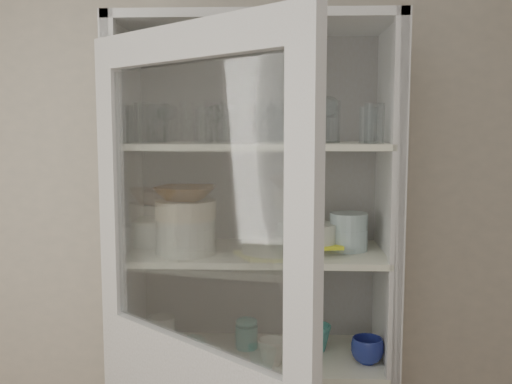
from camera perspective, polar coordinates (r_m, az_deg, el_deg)
The scene contains 34 objects.
wall_back at distance 2.38m, azimuth -4.59°, elevation -3.63°, with size 3.60×0.02×2.60m, color #B7AF9F.
pantry_cabinet at distance 2.30m, azimuth 0.07°, elevation -13.27°, with size 1.00×0.45×2.10m.
tumbler_0 at distance 2.02m, azimuth -11.97°, elevation 6.62°, with size 0.06×0.06×0.13m, color silver.
tumbler_1 at distance 2.03m, azimuth -10.00°, elevation 6.73°, with size 0.07×0.07×0.14m, color silver.
tumbler_2 at distance 2.00m, azimuth -3.06°, elevation 6.80°, with size 0.07×0.07×0.13m, color silver.
tumbler_3 at distance 1.98m, azimuth 2.45°, elevation 6.70°, with size 0.06×0.06×0.13m, color silver.
tumbler_4 at distance 1.98m, azimuth 5.80°, elevation 6.91°, with size 0.07×0.07×0.14m, color silver.
tumbler_5 at distance 2.01m, azimuth 11.13°, elevation 6.56°, with size 0.06×0.06×0.12m, color silver.
tumbler_6 at distance 2.00m, azimuth 11.75°, elevation 6.73°, with size 0.07×0.07×0.14m, color silver.
tumbler_7 at distance 2.14m, azimuth -11.12°, elevation 6.82°, with size 0.07×0.07×0.15m, color silver.
tumbler_8 at distance 2.15m, azimuth -9.49°, elevation 6.63°, with size 0.06×0.06×0.13m, color silver.
tumbler_9 at distance 2.10m, azimuth 0.63°, elevation 6.99°, with size 0.07×0.07×0.15m, color silver.
tumbler_10 at distance 2.11m, azimuth 2.40°, elevation 6.99°, with size 0.07×0.07×0.15m, color silver.
tumbler_11 at distance 2.07m, azimuth 7.40°, elevation 6.97°, with size 0.07×0.07×0.15m, color silver.
goblet_0 at distance 2.24m, azimuth -8.93°, elevation 7.03°, with size 0.07×0.07×0.16m, color silver, non-canonical shape.
goblet_1 at distance 2.23m, azimuth -4.12°, elevation 7.00°, with size 0.07×0.07×0.15m, color silver, non-canonical shape.
goblet_2 at distance 2.21m, azimuth 1.42°, elevation 6.99°, with size 0.07×0.07×0.15m, color silver, non-canonical shape.
goblet_3 at distance 2.18m, azimuth 7.24°, elevation 7.45°, with size 0.08×0.08×0.19m, color silver, non-canonical shape.
plate_stack_front at distance 2.09m, azimuth -7.02°, elevation -4.40°, with size 0.21×0.21×0.13m, color silver.
plate_stack_back at distance 2.28m, azimuth -10.30°, elevation -3.91°, with size 0.19×0.19×0.10m, color silver.
cream_bowl at distance 2.07m, azimuth -7.06°, elevation -1.77°, with size 0.22×0.22×0.07m, color beige.
terracotta_bowl at distance 2.06m, azimuth -7.08°, elevation -0.12°, with size 0.21×0.21×0.05m, color #5A3513.
glass_platter at distance 2.14m, azimuth 5.85°, elevation -5.60°, with size 0.31×0.31×0.02m, color silver.
yellow_trivet at distance 2.14m, azimuth 5.86°, elevation -5.21°, with size 0.18×0.18×0.01m, color yellow.
white_ramekin at distance 2.13m, azimuth 5.87°, elevation -4.10°, with size 0.16×0.16×0.07m, color silver.
grey_bowl_stack at distance 2.15m, azimuth 9.24°, elevation -3.93°, with size 0.14×0.14×0.14m, color #A5BABB.
mug_blue at distance 2.19m, azimuth 11.07°, elevation -15.28°, with size 0.12×0.12×0.09m, color navy.
mug_teal at distance 2.27m, azimuth 6.08°, elevation -14.28°, with size 0.11×0.11×0.10m, color teal.
mug_white at distance 2.14m, azimuth 1.57°, elevation -15.70°, with size 0.10×0.10×0.09m, color silver.
teal_jar at distance 2.29m, azimuth -0.94°, elevation -14.08°, with size 0.09×0.09×0.10m.
measuring_cups at distance 2.21m, azimuth -7.24°, elevation -15.78°, with size 0.11×0.11×0.04m, color silver.
white_canister at distance 2.32m, azimuth -9.37°, elevation -13.62°, with size 0.10×0.10×0.12m, color silver.
tumbler_12 at distance 1.99m, azimuth -5.18°, elevation 6.66°, with size 0.06×0.06×0.12m, color silver.
tumbler_13 at distance 2.10m, azimuth -10.59°, elevation 6.73°, with size 0.07×0.07×0.14m, color silver.
Camera 1 is at (0.29, -0.82, 1.72)m, focal length 40.00 mm.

